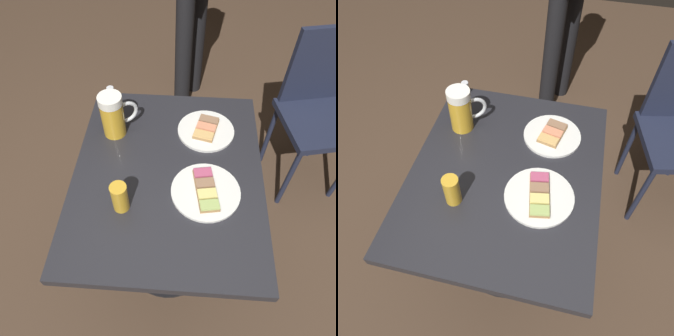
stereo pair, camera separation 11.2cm
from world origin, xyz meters
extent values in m
plane|color=#4C3828|center=(0.00, 0.00, 0.00)|extent=(6.00, 6.00, 0.00)
cylinder|color=black|center=(0.00, 0.00, 0.01)|extent=(0.44, 0.44, 0.01)
cylinder|color=black|center=(0.00, 0.00, 0.37)|extent=(0.09, 0.09, 0.70)
cube|color=#232328|center=(0.00, 0.00, 0.72)|extent=(0.66, 0.81, 0.04)
cylinder|color=white|center=(-0.13, -0.20, 0.74)|extent=(0.22, 0.22, 0.01)
cube|color=#9E7547|center=(-0.14, -0.24, 0.75)|extent=(0.08, 0.06, 0.01)
cube|color=#997051|center=(-0.14, -0.24, 0.76)|extent=(0.08, 0.05, 0.01)
cube|color=#9E7547|center=(-0.13, -0.20, 0.75)|extent=(0.08, 0.06, 0.01)
cube|color=#EA8E66|center=(-0.13, -0.20, 0.76)|extent=(0.08, 0.05, 0.01)
cube|color=#9E7547|center=(-0.12, -0.16, 0.75)|extent=(0.08, 0.06, 0.01)
cube|color=#E5B266|center=(-0.12, -0.16, 0.76)|extent=(0.08, 0.05, 0.01)
cylinder|color=white|center=(-0.13, 0.08, 0.74)|extent=(0.23, 0.23, 0.01)
cube|color=#9E7547|center=(-0.14, 0.14, 0.75)|extent=(0.07, 0.05, 0.01)
cube|color=#ADC66B|center=(-0.14, 0.14, 0.76)|extent=(0.07, 0.05, 0.01)
cube|color=#9E7547|center=(-0.13, 0.10, 0.75)|extent=(0.07, 0.05, 0.01)
cube|color=#EFE07A|center=(-0.13, 0.10, 0.76)|extent=(0.07, 0.05, 0.01)
cube|color=#9E7547|center=(-0.13, 0.06, 0.75)|extent=(0.07, 0.05, 0.01)
cube|color=#997051|center=(-0.13, 0.06, 0.76)|extent=(0.07, 0.05, 0.01)
cube|color=#9E7547|center=(-0.12, 0.02, 0.75)|extent=(0.07, 0.05, 0.01)
cube|color=#BC4C70|center=(-0.12, 0.02, 0.76)|extent=(0.07, 0.05, 0.01)
cylinder|color=gold|center=(0.22, -0.18, 0.81)|extent=(0.08, 0.08, 0.14)
cylinder|color=white|center=(0.22, -0.18, 0.89)|extent=(0.09, 0.09, 0.03)
torus|color=silver|center=(0.17, -0.21, 0.81)|extent=(0.09, 0.06, 0.09)
cylinder|color=gold|center=(0.14, 0.15, 0.79)|extent=(0.05, 0.05, 0.11)
cylinder|color=silver|center=(0.26, -0.37, 0.76)|extent=(0.03, 0.03, 0.06)
cylinder|color=#1E2338|center=(-0.62, -0.38, 0.23)|extent=(0.03, 0.03, 0.46)
cylinder|color=#1E2338|center=(-0.55, -0.69, 0.23)|extent=(0.03, 0.03, 0.46)
cylinder|color=black|center=(-0.02, -1.19, 0.42)|extent=(0.11, 0.11, 0.84)
cylinder|color=black|center=(-0.10, -1.40, 0.42)|extent=(0.11, 0.11, 0.84)
camera|label=1|loc=(-0.05, 0.68, 1.64)|focal=34.67mm
camera|label=2|loc=(-0.16, 0.66, 1.64)|focal=34.67mm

